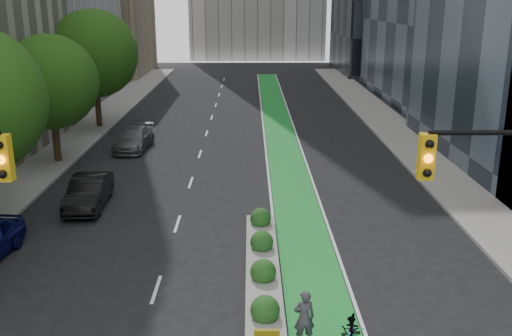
{
  "coord_description": "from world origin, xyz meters",
  "views": [
    {
      "loc": [
        0.77,
        -11.72,
        9.62
      ],
      "look_at": [
        1.0,
        10.64,
        3.0
      ],
      "focal_mm": 40.0,
      "sensor_mm": 36.0,
      "label": 1
    }
  ],
  "objects_px": {
    "median_planter": "(263,266)",
    "parked_car_left_mid": "(89,192)",
    "cyclist": "(304,318)",
    "parked_car_left_far": "(134,139)",
    "bicycle": "(351,333)"
  },
  "relations": [
    {
      "from": "median_planter",
      "to": "parked_car_left_mid",
      "type": "relative_size",
      "value": 2.25
    },
    {
      "from": "cyclist",
      "to": "parked_car_left_far",
      "type": "distance_m",
      "value": 24.44
    },
    {
      "from": "median_planter",
      "to": "cyclist",
      "type": "distance_m",
      "value": 4.49
    },
    {
      "from": "parked_car_left_mid",
      "to": "parked_car_left_far",
      "type": "bearing_deg",
      "value": 87.54
    },
    {
      "from": "parked_car_left_far",
      "to": "parked_car_left_mid",
      "type": "bearing_deg",
      "value": -86.59
    },
    {
      "from": "cyclist",
      "to": "parked_car_left_mid",
      "type": "relative_size",
      "value": 0.38
    },
    {
      "from": "median_planter",
      "to": "parked_car_left_mid",
      "type": "height_order",
      "value": "parked_car_left_mid"
    },
    {
      "from": "bicycle",
      "to": "parked_car_left_mid",
      "type": "distance_m",
      "value": 15.93
    },
    {
      "from": "bicycle",
      "to": "parked_car_left_far",
      "type": "relative_size",
      "value": 0.44
    },
    {
      "from": "cyclist",
      "to": "median_planter",
      "type": "bearing_deg",
      "value": -84.37
    },
    {
      "from": "parked_car_left_far",
      "to": "bicycle",
      "type": "bearing_deg",
      "value": -61.78
    },
    {
      "from": "parked_car_left_mid",
      "to": "bicycle",
      "type": "bearing_deg",
      "value": -50.73
    },
    {
      "from": "median_planter",
      "to": "cyclist",
      "type": "relative_size",
      "value": 5.99
    },
    {
      "from": "bicycle",
      "to": "parked_car_left_far",
      "type": "distance_m",
      "value": 25.28
    },
    {
      "from": "bicycle",
      "to": "cyclist",
      "type": "xyz_separation_m",
      "value": [
        -1.31,
        0.35,
        0.29
      ]
    }
  ]
}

